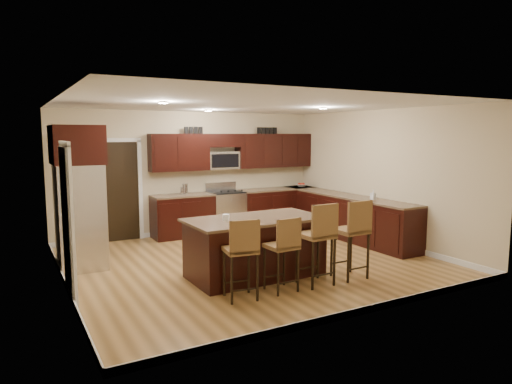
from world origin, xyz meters
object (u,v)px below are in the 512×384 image
stool_left (242,250)px  refrigerator (79,195)px  stool_right (319,234)px  stool_mid (284,246)px  stool_extra (353,230)px  range (226,211)px  island (255,249)px

stool_left → refrigerator: bearing=130.8°
stool_right → refrigerator: refrigerator is taller
stool_mid → stool_extra: (1.24, -0.01, 0.10)m
range → stool_left: bearing=-112.4°
range → island: size_ratio=0.52×
island → refrigerator: (-2.31, 1.80, 0.78)m
stool_left → stool_extra: stool_extra is taller
range → refrigerator: 3.65m
island → stool_left: (-0.67, -0.84, 0.26)m
refrigerator → stool_left: bearing=-58.3°
range → stool_right: (-0.41, -4.04, 0.29)m
stool_extra → refrigerator: bearing=142.5°
range → refrigerator: size_ratio=0.47×
range → stool_mid: range is taller
stool_left → stool_right: stool_right is taller
stool_left → refrigerator: 3.16m
stool_right → stool_extra: 0.65m
range → stool_right: bearing=-95.8°
stool_mid → stool_right: (0.59, -0.01, 0.10)m
stool_mid → refrigerator: bearing=128.0°
island → stool_left: size_ratio=1.94×
refrigerator → island: bearing=-38.0°
range → stool_extra: (0.24, -4.04, 0.29)m
island → stool_right: size_ratio=1.76×
stool_left → stool_mid: bearing=9.2°
island → stool_mid: bearing=-91.8°
stool_left → stool_mid: stool_left is taller
range → stool_right: stool_right is taller
island → stool_mid: 0.87m
stool_left → stool_extra: 1.90m
range → stool_extra: bearing=-86.6°
stool_extra → stool_mid: bearing=179.0°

